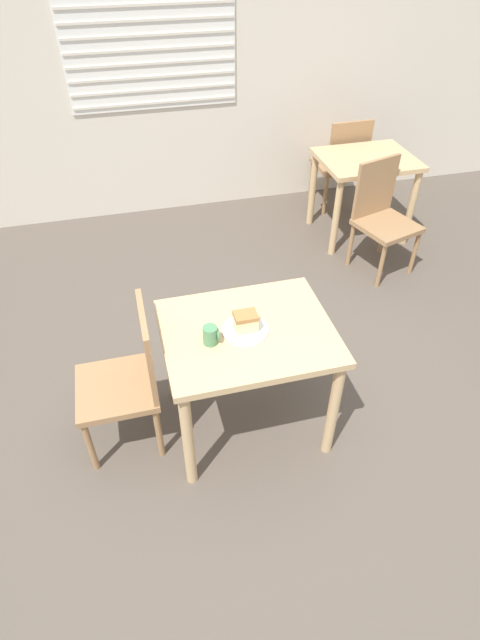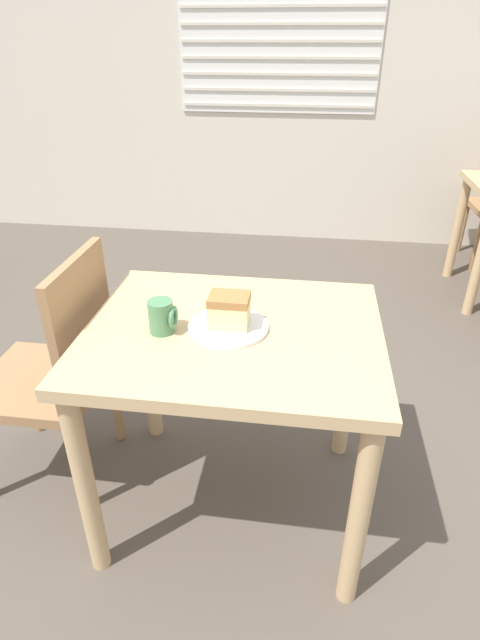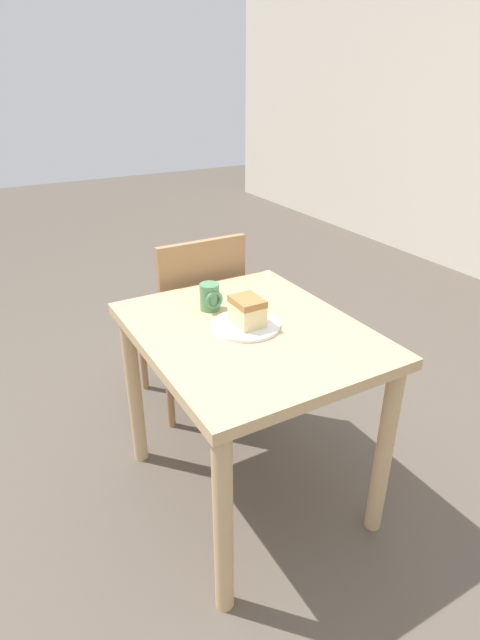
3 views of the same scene
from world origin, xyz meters
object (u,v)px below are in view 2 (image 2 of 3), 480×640
object	(u,v)px
plate	(228,327)
cake_slice	(229,310)
dining_table_near	(234,362)
chair_near_window	(58,368)
coffee_mug	(162,317)

from	to	relation	value
plate	cake_slice	distance (m)	0.06
dining_table_near	cake_slice	bearing A→B (deg)	-177.83
dining_table_near	chair_near_window	xyz separation A→B (m)	(-0.65, 0.07, -0.14)
dining_table_near	coffee_mug	xyz separation A→B (m)	(-0.20, -0.05, 0.18)
cake_slice	coffee_mug	bearing A→B (deg)	-166.05
chair_near_window	coffee_mug	size ratio (longest dim) A/B	8.97
coffee_mug	cake_slice	bearing A→B (deg)	13.95
chair_near_window	dining_table_near	bearing A→B (deg)	83.50
dining_table_near	coffee_mug	bearing A→B (deg)	-166.73
plate	chair_near_window	bearing A→B (deg)	172.87
chair_near_window	plate	distance (m)	0.69
dining_table_near	plate	bearing A→B (deg)	-160.17
plate	cake_slice	world-z (taller)	cake_slice
dining_table_near	chair_near_window	bearing A→B (deg)	173.50
plate	coffee_mug	xyz separation A→B (m)	(-0.19, -0.04, 0.04)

